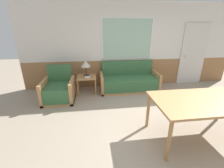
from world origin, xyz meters
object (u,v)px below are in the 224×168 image
object	(u,v)px
armchair	(59,91)
side_table	(87,79)
couch	(129,82)
dining_table	(203,104)
table_lamp	(86,64)

from	to	relation	value
armchair	side_table	size ratio (longest dim) A/B	1.62
couch	armchair	size ratio (longest dim) A/B	1.99
couch	dining_table	size ratio (longest dim) A/B	1.07
dining_table	couch	bearing A→B (deg)	106.88
side_table	dining_table	xyz separation A→B (m)	(2.08, -2.36, 0.26)
armchair	side_table	distance (m)	0.89
table_lamp	side_table	bearing A→B (deg)	-89.62
couch	table_lamp	distance (m)	1.49
couch	side_table	bearing A→B (deg)	-178.37
side_table	table_lamp	bearing A→B (deg)	90.38
couch	dining_table	world-z (taller)	couch
side_table	dining_table	bearing A→B (deg)	-48.63
armchair	dining_table	bearing A→B (deg)	-48.33
side_table	table_lamp	distance (m)	0.45
armchair	dining_table	xyz separation A→B (m)	(2.85, -1.94, 0.43)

